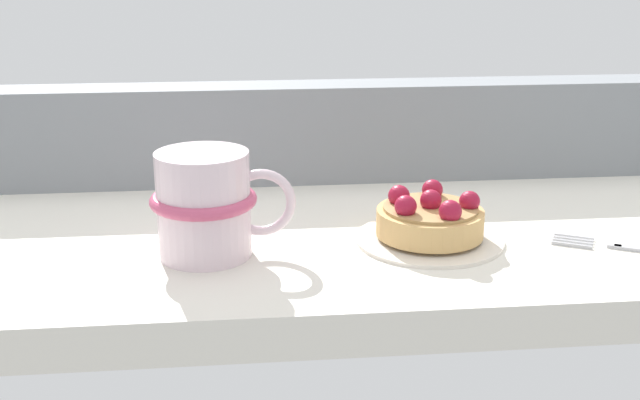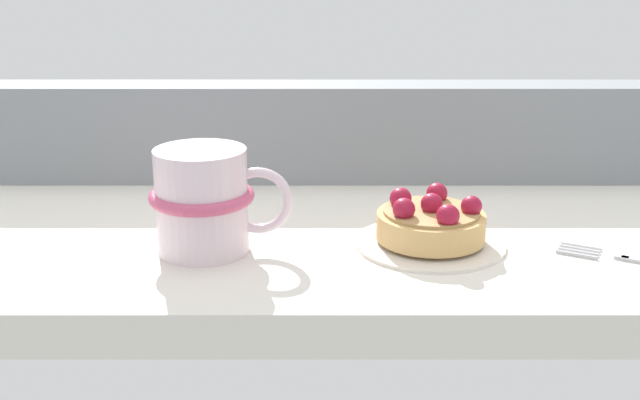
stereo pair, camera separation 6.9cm
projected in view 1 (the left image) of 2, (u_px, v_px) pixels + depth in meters
The scene contains 5 objects.
ground_plane at pixel (348, 242), 76.82cm from camera, with size 88.59×37.99×3.62cm, color silver.
window_rail_back at pixel (329, 131), 89.74cm from camera, with size 86.82×5.95×10.77cm, color gray.
dessert_plate at pixel (429, 238), 72.03cm from camera, with size 13.35×13.35×0.66cm.
raspberry_tart at pixel (430, 218), 71.41cm from camera, with size 9.60×9.60×4.23cm.
coffee_mug at pixel (206, 204), 67.59cm from camera, with size 12.36×9.05×9.14cm.
Camera 1 is at (-10.02, -71.11, 25.91)cm, focal length 44.92 mm.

